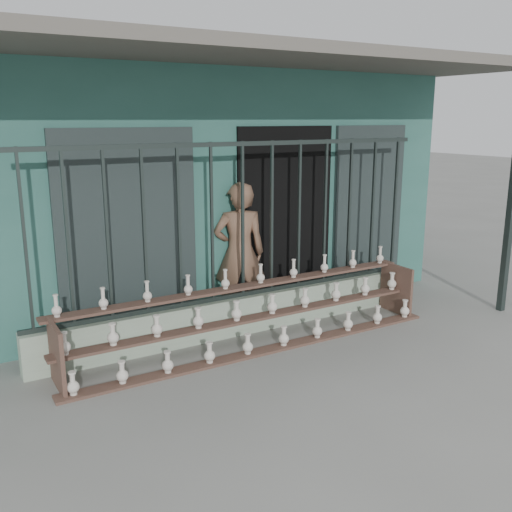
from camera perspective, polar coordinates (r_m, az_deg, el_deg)
ground at (r=5.89m, az=5.04°, el=-11.50°), size 60.00×60.00×0.00m
workshop_building at (r=9.15m, az=-10.40°, el=7.92°), size 7.40×6.60×3.21m
parapet_wall at (r=6.82m, az=-1.29°, el=-5.82°), size 5.00×0.20×0.45m
security_fence at (r=6.54m, az=-1.34°, el=3.51°), size 5.00×0.04×1.80m
shelf_rack at (r=6.41m, az=-0.09°, el=-5.89°), size 4.50×0.68×0.85m
elderly_woman at (r=7.03m, az=-1.66°, el=0.30°), size 0.74×0.61×1.76m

